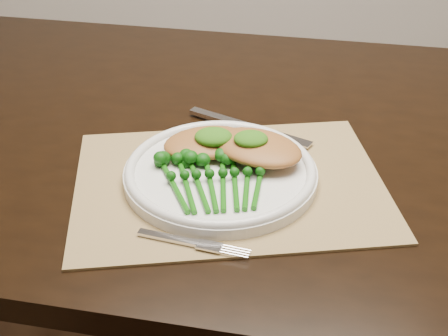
{
  "coord_description": "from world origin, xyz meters",
  "views": [
    {
      "loc": [
        0.01,
        -0.84,
        1.28
      ],
      "look_at": [
        -0.01,
        -0.07,
        0.78
      ],
      "focal_mm": 50.0,
      "sensor_mm": 36.0,
      "label": 1
    }
  ],
  "objects_px": {
    "broccolini_bundle": "(217,185)",
    "placemat": "(229,184)",
    "dining_table": "(273,294)",
    "chicken_fillet_left": "(207,143)",
    "dinner_plate": "(220,172)"
  },
  "relations": [
    {
      "from": "dinner_plate",
      "to": "broccolini_bundle",
      "type": "relative_size",
      "value": 1.63
    },
    {
      "from": "placemat",
      "to": "chicken_fillet_left",
      "type": "bearing_deg",
      "value": 111.87
    },
    {
      "from": "dining_table",
      "to": "placemat",
      "type": "relative_size",
      "value": 3.8
    },
    {
      "from": "placemat",
      "to": "dinner_plate",
      "type": "xyz_separation_m",
      "value": [
        -0.01,
        0.01,
        0.02
      ]
    },
    {
      "from": "dining_table",
      "to": "chicken_fillet_left",
      "type": "height_order",
      "value": "chicken_fillet_left"
    },
    {
      "from": "dinner_plate",
      "to": "broccolini_bundle",
      "type": "bearing_deg",
      "value": -94.09
    },
    {
      "from": "broccolini_bundle",
      "to": "placemat",
      "type": "bearing_deg",
      "value": 59.06
    },
    {
      "from": "dinner_plate",
      "to": "broccolini_bundle",
      "type": "distance_m",
      "value": 0.05
    },
    {
      "from": "dining_table",
      "to": "chicken_fillet_left",
      "type": "bearing_deg",
      "value": -133.8
    },
    {
      "from": "chicken_fillet_left",
      "to": "dining_table",
      "type": "bearing_deg",
      "value": 17.87
    },
    {
      "from": "dinner_plate",
      "to": "broccolini_bundle",
      "type": "xyz_separation_m",
      "value": [
        -0.0,
        -0.05,
        0.01
      ]
    },
    {
      "from": "placemat",
      "to": "broccolini_bundle",
      "type": "bearing_deg",
      "value": -121.49
    },
    {
      "from": "dining_table",
      "to": "placemat",
      "type": "height_order",
      "value": "placemat"
    },
    {
      "from": "placemat",
      "to": "dinner_plate",
      "type": "relative_size",
      "value": 1.58
    },
    {
      "from": "dinner_plate",
      "to": "dining_table",
      "type": "bearing_deg",
      "value": 55.6
    }
  ]
}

